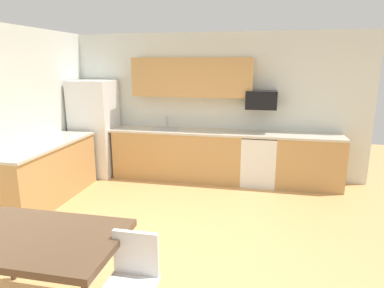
% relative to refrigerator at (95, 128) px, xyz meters
% --- Properties ---
extents(ground_plane, '(12.00, 12.00, 0.00)m').
position_rel_refrigerator_xyz_m(ground_plane, '(2.18, -2.22, -0.92)').
color(ground_plane, tan).
extents(wall_back, '(5.80, 0.10, 2.70)m').
position_rel_refrigerator_xyz_m(wall_back, '(2.18, 0.43, 0.43)').
color(wall_back, silver).
rests_on(wall_back, ground).
extents(cabinet_run_back, '(2.41, 0.60, 0.90)m').
position_rel_refrigerator_xyz_m(cabinet_run_back, '(1.63, 0.08, -0.47)').
color(cabinet_run_back, tan).
rests_on(cabinet_run_back, ground).
extents(cabinet_run_back_right, '(1.14, 0.60, 0.90)m').
position_rel_refrigerator_xyz_m(cabinet_run_back_right, '(4.01, 0.08, -0.47)').
color(cabinet_run_back_right, tan).
rests_on(cabinet_run_back_right, ground).
extents(cabinet_run_left, '(0.60, 2.00, 0.90)m').
position_rel_refrigerator_xyz_m(cabinet_run_left, '(-0.12, -1.42, -0.47)').
color(cabinet_run_left, tan).
rests_on(cabinet_run_left, ground).
extents(countertop_back, '(4.80, 0.64, 0.04)m').
position_rel_refrigerator_xyz_m(countertop_back, '(2.18, 0.08, 0.00)').
color(countertop_back, beige).
rests_on(countertop_back, cabinet_run_back).
extents(countertop_left, '(0.64, 2.00, 0.04)m').
position_rel_refrigerator_xyz_m(countertop_left, '(-0.12, -1.42, 0.00)').
color(countertop_left, beige).
rests_on(countertop_left, cabinet_run_left).
extents(upper_cabinets_back, '(2.20, 0.34, 0.70)m').
position_rel_refrigerator_xyz_m(upper_cabinets_back, '(1.88, 0.21, 0.98)').
color(upper_cabinets_back, tan).
extents(refrigerator, '(0.76, 0.70, 1.84)m').
position_rel_refrigerator_xyz_m(refrigerator, '(0.00, 0.00, 0.00)').
color(refrigerator, white).
rests_on(refrigerator, ground).
extents(oven_range, '(0.60, 0.60, 0.91)m').
position_rel_refrigerator_xyz_m(oven_range, '(3.14, 0.08, -0.46)').
color(oven_range, white).
rests_on(oven_range, ground).
extents(microwave, '(0.54, 0.36, 0.32)m').
position_rel_refrigerator_xyz_m(microwave, '(3.14, 0.18, 0.60)').
color(microwave, black).
extents(sink_basin, '(0.48, 0.40, 0.14)m').
position_rel_refrigerator_xyz_m(sink_basin, '(1.38, 0.08, -0.04)').
color(sink_basin, '#A5A8AD').
rests_on(sink_basin, countertop_back).
extents(sink_faucet, '(0.02, 0.02, 0.24)m').
position_rel_refrigerator_xyz_m(sink_faucet, '(1.38, 0.26, 0.12)').
color(sink_faucet, '#B2B5BA').
rests_on(sink_faucet, countertop_back).
extents(dining_table, '(1.40, 0.90, 0.77)m').
position_rel_refrigerator_xyz_m(dining_table, '(1.39, -3.71, -0.21)').
color(dining_table, brown).
rests_on(dining_table, ground).
extents(chair_near_table, '(0.40, 0.40, 0.85)m').
position_rel_refrigerator_xyz_m(chair_near_table, '(2.22, -3.72, -0.41)').
color(chair_near_table, white).
rests_on(chair_near_table, ground).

